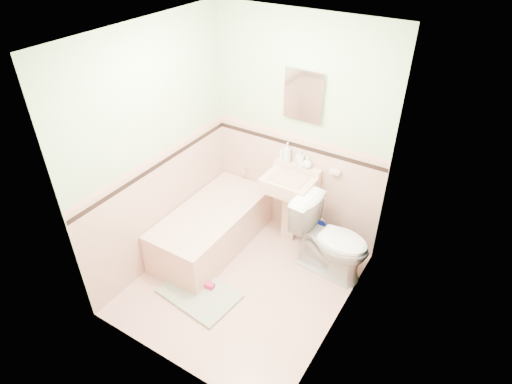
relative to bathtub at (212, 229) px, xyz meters
The scene contains 32 objects.
floor 0.75m from the bathtub, 27.65° to the right, with size 2.20×2.20×0.00m, color #DAA48E.
ceiling 2.38m from the bathtub, 27.65° to the right, with size 2.20×2.20×0.00m, color white.
wall_back 1.43m from the bathtub, 50.71° to the left, with size 2.50×2.50×0.00m, color #F0E2C4.
wall_front 1.87m from the bathtub, 66.22° to the right, with size 2.50×2.50×0.00m, color #F0E2C4.
wall_left 1.14m from the bathtub, 138.27° to the right, with size 2.50×2.50×0.00m, color #F0E2C4.
wall_right 1.95m from the bathtub, 11.45° to the right, with size 2.50×2.50×0.00m, color #F0E2C4.
wainscot_back 1.05m from the bathtub, 50.27° to the left, with size 2.00×2.00×0.00m, color #DCA994.
wainscot_front 1.60m from the bathtub, 66.05° to the right, with size 2.00×2.00×0.00m, color #DCA994.
wainscot_left 0.61m from the bathtub, 137.33° to the right, with size 2.20×2.20×0.00m, color #DCA994.
wainscot_right 1.69m from the bathtub, 11.53° to the right, with size 2.20×2.20×0.00m, color #DCA994.
accent_back 1.33m from the bathtub, 50.04° to the left, with size 2.00×2.00×0.00m, color black.
accent_front 1.79m from the bathtub, 65.95° to the right, with size 2.00×2.00×0.00m, color black.
accent_left 1.02m from the bathtub, 136.85° to the right, with size 2.20×2.20×0.00m, color black.
accent_right 1.87m from the bathtub, 11.57° to the right, with size 2.20×2.20×0.00m, color black.
cap_back 1.40m from the bathtub, 50.04° to the left, with size 2.00×2.00×0.00m, color #DA9784.
cap_front 1.84m from the bathtub, 65.95° to the right, with size 2.00×2.00×0.00m, color #DA9784.
cap_left 1.11m from the bathtub, 136.85° to the right, with size 2.20×2.20×0.00m, color #DA9784.
cap_right 1.92m from the bathtub, 11.57° to the right, with size 2.20×2.20×0.00m, color #DA9784.
bathtub is the anchor object (origin of this frame).
tub_faucet 0.83m from the bathtub, 90.00° to the left, with size 0.04×0.04×0.12m, color silver.
sink 0.89m from the bathtub, 37.93° to the left, with size 0.54×0.48×0.85m, color #D5A18C, non-canonical shape.
sink_faucet 1.20m from the bathtub, 44.58° to the left, with size 0.02×0.02×0.10m, color silver.
medicine_cabinet 1.78m from the bathtub, 47.42° to the left, with size 0.37×0.04×0.46m, color white.
soap_dish 1.51m from the bathtub, 33.57° to the left, with size 0.11×0.06×0.04m, color #D5A18C.
soap_bottle_left 1.20m from the bathtub, 52.71° to the left, with size 0.09×0.09×0.23m, color #B2B2B2.
soap_bottle_mid 1.26m from the bathtub, 45.61° to the left, with size 0.08×0.09×0.18m, color #B2B2B2.
soap_bottle_right 1.30m from the bathtub, 42.10° to the left, with size 0.11×0.11×0.14m, color #B2B2B2.
tube 1.13m from the bathtub, 56.33° to the left, with size 0.04×0.04×0.12m, color white.
toilet 1.35m from the bathtub, 13.86° to the left, with size 0.46×0.81×0.83m, color white.
bucket 1.19m from the bathtub, 33.80° to the left, with size 0.24×0.24×0.24m, color #0A1B9C, non-canonical shape.
bath_mat 0.81m from the bathtub, 64.26° to the right, with size 0.76×0.51×0.03m, color gray.
shoe 0.72m from the bathtub, 58.31° to the right, with size 0.14×0.07×0.06m, color #BF1E59.
Camera 1 is at (1.77, -2.62, 3.31)m, focal length 30.17 mm.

